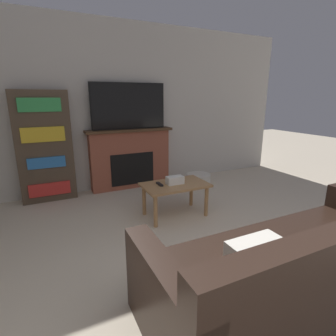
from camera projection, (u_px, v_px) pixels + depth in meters
wall_back at (127, 108)px, 4.41m from camera, size 6.24×0.06×2.70m
fireplace at (130, 158)px, 4.50m from camera, size 1.45×0.28×1.01m
tv at (129, 106)px, 4.25m from camera, size 1.23×0.03×0.74m
couch at (299, 270)px, 1.95m from camera, size 2.36×0.95×0.82m
coffee_table at (175, 189)px, 3.41m from camera, size 0.84×0.51×0.44m
tissue_box at (175, 180)px, 3.38m from camera, size 0.22×0.12×0.10m
remote_control at (160, 184)px, 3.35m from camera, size 0.04×0.15×0.02m
bookshelf at (45, 147)px, 3.85m from camera, size 0.76×0.29×1.63m
storage_basket at (198, 179)px, 4.74m from camera, size 0.43×0.43×0.19m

